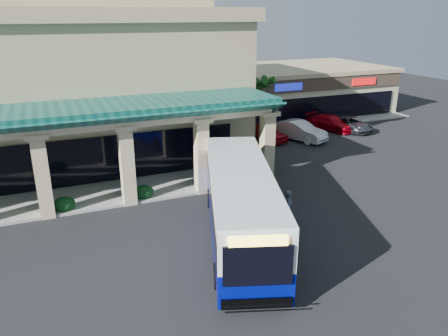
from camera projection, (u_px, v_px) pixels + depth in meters
name	position (u px, v px, depth m)	size (l,w,h in m)	color
ground	(209.00, 233.00, 22.21)	(110.00, 110.00, 0.00)	black
main_building	(25.00, 85.00, 31.27)	(30.80, 14.80, 11.35)	tan
arcade	(31.00, 160.00, 24.23)	(30.00, 6.20, 5.70)	#0B453E
strip_mall	(283.00, 89.00, 48.76)	(22.50, 12.50, 4.90)	beige
palm_0	(261.00, 112.00, 33.73)	(2.40, 2.40, 6.60)	#0F380F
palm_1	(255.00, 109.00, 36.84)	(2.40, 2.40, 5.80)	#0F380F
broadleaf_tree	(211.00, 105.00, 40.62)	(2.60, 2.60, 4.81)	black
transit_bus	(240.00, 205.00, 21.19)	(2.94, 12.65, 3.53)	#030B7B
pedestrian	(289.00, 207.00, 22.83)	(0.70, 0.46, 1.92)	#3D4153
car_silver	(266.00, 132.00, 37.98)	(1.74, 4.33, 1.48)	maroon
car_white	(299.00, 131.00, 38.07)	(1.76, 5.06, 1.67)	silver
car_red	(330.00, 123.00, 41.31)	(1.97, 4.84, 1.41)	#960210
car_gray	(351.00, 124.00, 41.09)	(2.17, 4.70, 1.31)	#2E3139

